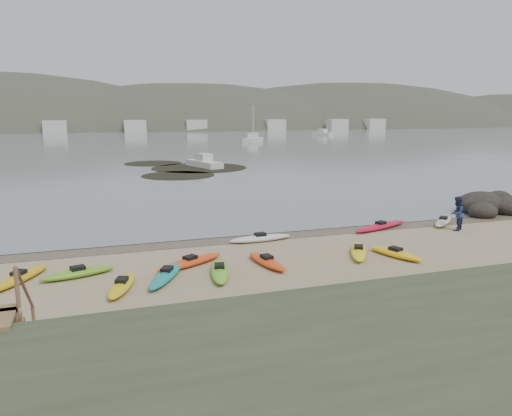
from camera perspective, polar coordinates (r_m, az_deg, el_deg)
name	(u,v)px	position (r m, az deg, el deg)	size (l,w,h in m)	color
ground	(256,235)	(27.25, 0.00, -3.10)	(600.00, 600.00, 0.00)	tan
wet_sand	(258,236)	(26.97, 0.20, -3.24)	(60.00, 60.00, 0.00)	brown
water	(100,123)	(325.22, -17.42, 9.26)	(1200.00, 1200.00, 0.00)	slate
kayaks	(259,254)	(23.03, 0.36, -5.29)	(25.44, 8.18, 0.34)	teal
person_east	(457,213)	(30.29, 21.97, -0.58)	(0.95, 0.74, 1.96)	navy
rock_cluster	(490,209)	(36.88, 25.19, -0.08)	(5.17, 3.78, 1.69)	black
kelp_mats	(183,169)	(59.78, -8.31, 4.49)	(13.94, 21.10, 0.04)	black
moored_boats	(145,143)	(101.83, -12.55, 7.24)	(95.76, 77.74, 1.23)	silver
far_hills	(201,163)	(225.31, -6.35, 5.10)	(550.00, 135.00, 80.00)	#384235
far_town	(132,126)	(170.72, -13.99, 9.05)	(199.00, 5.00, 4.00)	beige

